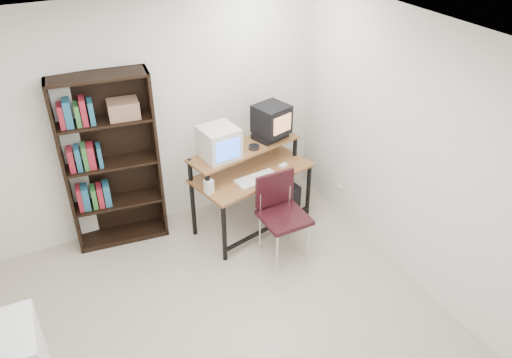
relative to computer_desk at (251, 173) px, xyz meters
name	(u,v)px	position (x,y,z in m)	size (l,w,h in m)	color
floor	(227,334)	(-0.92, -1.39, -0.70)	(4.00, 4.00, 0.01)	#BEB09D
ceiling	(214,53)	(-0.92, -1.39, 1.90)	(4.00, 4.00, 0.01)	white
back_wall	(148,119)	(-0.92, 0.61, 0.60)	(4.00, 0.01, 2.60)	silver
right_wall	(422,161)	(1.08, -1.39, 0.60)	(0.01, 4.00, 2.60)	silver
computer_desk	(251,173)	(0.00, 0.00, 0.00)	(1.43, 0.94, 0.98)	brown
crt_monitor	(219,143)	(-0.35, 0.04, 0.44)	(0.41, 0.41, 0.35)	beige
vcr	(270,135)	(0.34, 0.19, 0.31)	(0.36, 0.26, 0.08)	black
crt_tv	(272,119)	(0.35, 0.18, 0.51)	(0.42, 0.42, 0.32)	black
cd_spindle	(254,148)	(0.06, 0.03, 0.30)	(0.12, 0.12, 0.05)	#26262B
keyboard	(257,179)	(-0.02, -0.20, 0.04)	(0.47, 0.21, 0.04)	beige
mousepad	(282,168)	(0.35, -0.08, 0.02)	(0.22, 0.18, 0.01)	black
mouse	(283,166)	(0.37, -0.08, 0.04)	(0.10, 0.06, 0.03)	white
desk_speaker	(209,187)	(-0.58, -0.21, 0.11)	(0.08, 0.07, 0.17)	beige
pc_tower	(283,196)	(0.47, 0.07, -0.49)	(0.20, 0.45, 0.42)	black
school_chair	(281,208)	(0.07, -0.58, -0.12)	(0.48, 0.48, 0.93)	black
bookshelf	(111,160)	(-1.41, 0.47, 0.29)	(1.00, 0.43, 1.94)	black
wall_outlet	(339,190)	(1.06, -0.24, -0.40)	(0.02, 0.08, 0.12)	beige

